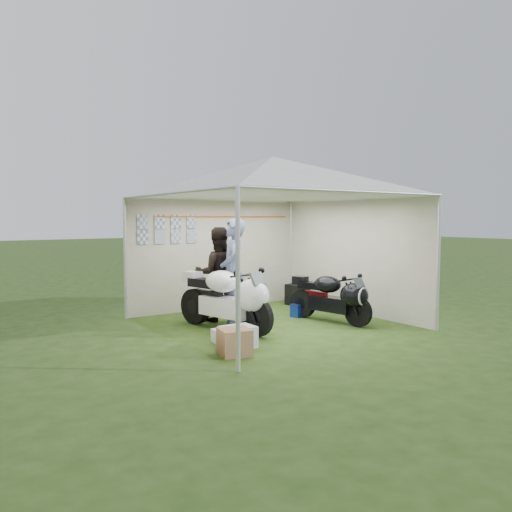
% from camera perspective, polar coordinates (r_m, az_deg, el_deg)
% --- Properties ---
extents(ground, '(80.00, 80.00, 0.00)m').
position_cam_1_polar(ground, '(9.10, 1.89, -7.80)').
color(ground, '#284113').
rests_on(ground, ground).
extents(canopy_tent, '(5.66, 5.66, 3.00)m').
position_cam_1_polar(canopy_tent, '(8.95, 1.80, 8.57)').
color(canopy_tent, silver).
rests_on(canopy_tent, ground).
extents(motorcycle_white, '(0.81, 2.11, 1.05)m').
position_cam_1_polar(motorcycle_white, '(8.49, -3.12, -4.67)').
color(motorcycle_white, black).
rests_on(motorcycle_white, ground).
extents(motorcycle_black, '(0.61, 1.77, 0.88)m').
position_cam_1_polar(motorcycle_black, '(9.27, 8.88, -4.55)').
color(motorcycle_black, black).
rests_on(motorcycle_black, ground).
extents(paddock_stand, '(0.37, 0.27, 0.25)m').
position_cam_1_polar(paddock_stand, '(9.82, 4.98, -6.18)').
color(paddock_stand, '#1938BC').
rests_on(paddock_stand, ground).
extents(person_dark_jacket, '(1.04, 0.94, 1.75)m').
position_cam_1_polar(person_dark_jacket, '(9.31, -4.41, -2.08)').
color(person_dark_jacket, black).
rests_on(person_dark_jacket, ground).
extents(person_blue_jacket, '(0.76, 0.83, 1.91)m').
position_cam_1_polar(person_blue_jacket, '(8.94, -2.64, -1.82)').
color(person_blue_jacket, slate).
rests_on(person_blue_jacket, ground).
extents(equipment_box, '(0.54, 0.47, 0.46)m').
position_cam_1_polar(equipment_box, '(11.16, 4.74, -4.36)').
color(equipment_box, black).
rests_on(equipment_box, ground).
extents(crate_0, '(0.49, 0.38, 0.32)m').
position_cam_1_polar(crate_0, '(7.47, -2.06, -9.24)').
color(crate_0, silver).
rests_on(crate_0, ground).
extents(crate_1, '(0.49, 0.49, 0.37)m').
position_cam_1_polar(crate_1, '(7.10, -2.48, -9.77)').
color(crate_1, '#896443').
rests_on(crate_1, ground).
extents(crate_2, '(0.30, 0.26, 0.21)m').
position_cam_1_polar(crate_2, '(7.82, -3.92, -9.07)').
color(crate_2, silver).
rests_on(crate_2, ground).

